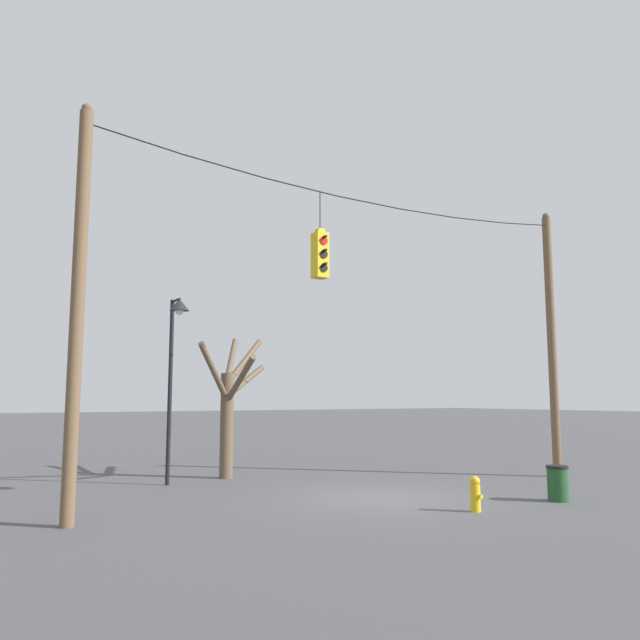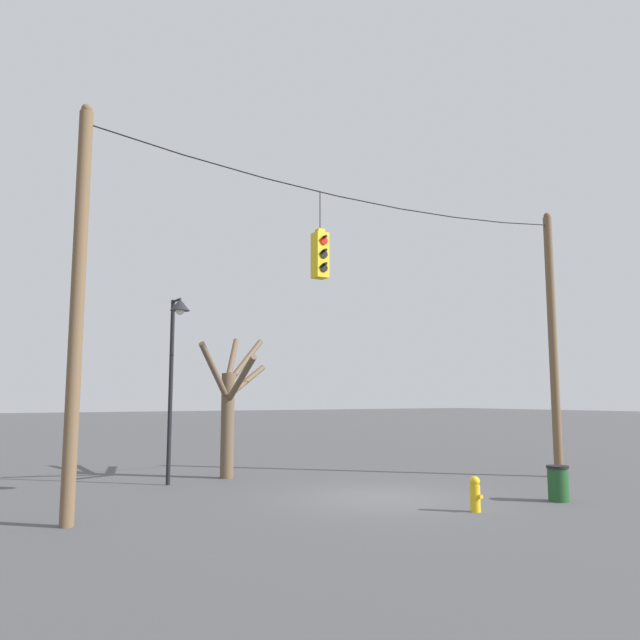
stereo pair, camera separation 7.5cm
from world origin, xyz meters
name	(u,v)px [view 2 (the right image)]	position (x,y,z in m)	size (l,w,h in m)	color
ground_plane	(381,498)	(0.00, 0.00, 0.00)	(200.00, 200.00, 0.00)	#4C4C4F
utility_pole_left	(77,307)	(-7.19, 0.37, 4.21)	(0.27, 0.27, 8.44)	brown
utility_pole_right	(553,342)	(7.19, 0.37, 4.21)	(0.27, 0.27, 8.44)	brown
span_wire	(369,197)	(0.00, 0.37, 7.72)	(14.39, 0.03, 0.49)	black
traffic_light_near_left_pole	(320,255)	(-1.54, 0.37, 5.96)	(0.34, 0.46, 2.21)	yellow
street_lamp	(176,338)	(-3.72, 4.61, 4.10)	(0.56, 0.95, 5.26)	black
bare_tree	(231,401)	(-1.58, 5.55, 2.32)	(3.19, 3.76, 4.45)	brown
fire_hydrant	(475,494)	(0.57, -2.58, 0.38)	(0.22, 0.30, 0.75)	gold
trash_bin	(558,483)	(3.25, -2.63, 0.42)	(0.52, 0.52, 0.83)	#1E4C23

